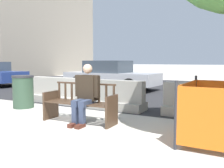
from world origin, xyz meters
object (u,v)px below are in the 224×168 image
(jersey_barrier_centre, at_px, (111,97))
(trash_bin, at_px, (23,92))
(street_bench, at_px, (80,105))
(jersey_barrier_left, at_px, (56,92))
(seated_person, at_px, (86,93))
(jersey_barrier_right, at_px, (205,104))
(car_sedan_mid, at_px, (110,75))

(jersey_barrier_centre, distance_m, trash_bin, 2.61)
(street_bench, distance_m, trash_bin, 2.59)
(street_bench, distance_m, jersey_barrier_centre, 1.72)
(jersey_barrier_left, bearing_deg, trash_bin, -98.14)
(seated_person, xyz_separation_m, jersey_barrier_right, (2.18, 1.92, -0.35))
(seated_person, xyz_separation_m, car_sedan_mid, (-2.96, 6.25, -0.01))
(car_sedan_mid, relative_size, trash_bin, 4.94)
(seated_person, xyz_separation_m, jersey_barrier_centre, (-0.36, 1.76, -0.35))
(street_bench, bearing_deg, jersey_barrier_left, 142.08)
(street_bench, relative_size, jersey_barrier_right, 0.85)
(street_bench, relative_size, trash_bin, 1.78)
(seated_person, height_order, jersey_barrier_left, seated_person)
(jersey_barrier_right, relative_size, car_sedan_mid, 0.42)
(car_sedan_mid, bearing_deg, trash_bin, -87.53)
(seated_person, relative_size, jersey_barrier_centre, 0.65)
(seated_person, relative_size, jersey_barrier_left, 0.65)
(jersey_barrier_right, bearing_deg, trash_bin, -165.36)
(jersey_barrier_centre, distance_m, jersey_barrier_left, 2.19)
(jersey_barrier_right, bearing_deg, car_sedan_mid, 139.94)
(jersey_barrier_centre, bearing_deg, street_bench, -84.64)
(street_bench, relative_size, car_sedan_mid, 0.36)
(trash_bin, bearing_deg, jersey_barrier_centre, 25.30)
(street_bench, bearing_deg, trash_bin, 166.77)
(street_bench, height_order, car_sedan_mid, car_sedan_mid)
(seated_person, height_order, trash_bin, seated_person)
(street_bench, xyz_separation_m, jersey_barrier_centre, (-0.16, 1.71, -0.06))
(seated_person, bearing_deg, trash_bin, 166.76)
(jersey_barrier_centre, distance_m, jersey_barrier_right, 2.55)
(jersey_barrier_centre, distance_m, car_sedan_mid, 5.20)
(jersey_barrier_centre, bearing_deg, car_sedan_mid, 120.09)
(jersey_barrier_centre, bearing_deg, jersey_barrier_left, 176.91)
(jersey_barrier_centre, relative_size, trash_bin, 2.10)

